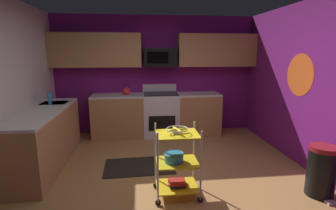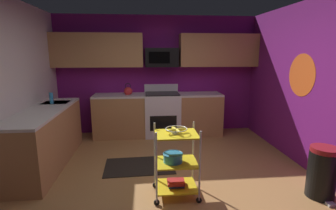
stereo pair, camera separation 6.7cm
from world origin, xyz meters
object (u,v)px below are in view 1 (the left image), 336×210
rolling_cart (177,162)px  book_stack (177,183)px  mixing_bowl_large (174,157)px  microwave (160,57)px  kettle (127,91)px  dish_soap_bottle (50,98)px  fruit_bowl (177,130)px  oven_range (161,114)px  trash_can (321,171)px

rolling_cart → book_stack: size_ratio=4.05×
mixing_bowl_large → book_stack: size_ratio=1.12×
microwave → kettle: size_ratio=2.65×
microwave → dish_soap_bottle: (-2.01, -0.99, -0.68)m
rolling_cart → book_stack: 0.29m
microwave → mixing_bowl_large: 2.85m
rolling_cart → book_stack: rolling_cart is taller
fruit_bowl → kettle: bearing=106.2°
fruit_bowl → kettle: size_ratio=1.03×
fruit_bowl → kettle: (-0.72, 2.48, 0.12)m
oven_range → book_stack: (-0.01, -2.49, -0.31)m
oven_range → microwave: (-0.00, 0.10, 1.22)m
rolling_cart → fruit_bowl: bearing=104.0°
mixing_bowl_large → kettle: (-0.68, 2.48, 0.48)m
oven_range → dish_soap_bottle: (-2.01, -0.88, 0.54)m
kettle → dish_soap_bottle: size_ratio=1.32×
rolling_cart → mixing_bowl_large: 0.08m
dish_soap_bottle → trash_can: dish_soap_bottle is taller
kettle → book_stack: bearing=-73.8°
book_stack → kettle: kettle is taller
oven_range → fruit_bowl: 2.52m
mixing_bowl_large → kettle: size_ratio=0.95×
microwave → trash_can: size_ratio=1.06×
kettle → microwave: bearing=8.5°
oven_range → trash_can: (1.82, -2.70, -0.15)m
book_stack → dish_soap_bottle: dish_soap_bottle is taller
trash_can → rolling_cart: bearing=173.5°
book_stack → dish_soap_bottle: bearing=141.3°
oven_range → fruit_bowl: bearing=-90.2°
rolling_cart → dish_soap_bottle: size_ratio=4.57×
rolling_cart → kettle: (-0.72, 2.48, 0.54)m
kettle → trash_can: size_ratio=0.40×
microwave → dish_soap_bottle: 2.34m
microwave → dish_soap_bottle: microwave is taller
rolling_cart → mixing_bowl_large: bearing=180.0°
mixing_bowl_large → book_stack: 0.36m
oven_range → rolling_cart: 2.49m
book_stack → rolling_cart: bearing=-76.0°
kettle → trash_can: bearing=-46.6°
fruit_bowl → book_stack: (0.00, -0.00, -0.71)m
rolling_cart → mixing_bowl_large: rolling_cart is taller
mixing_bowl_large → trash_can: (1.87, -0.21, -0.19)m
book_stack → dish_soap_bottle: size_ratio=1.13×
trash_can → kettle: bearing=133.4°
microwave → fruit_bowl: microwave is taller
rolling_cart → kettle: size_ratio=3.47×
microwave → fruit_bowl: (-0.01, -2.59, -0.82)m
microwave → dish_soap_bottle: bearing=-153.9°
rolling_cart → trash_can: size_ratio=1.39×
rolling_cart → trash_can: (1.83, -0.21, -0.13)m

